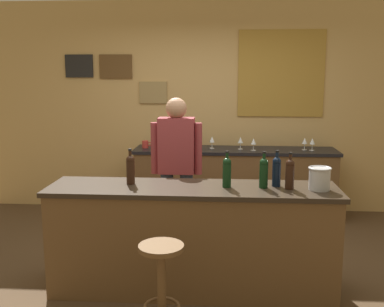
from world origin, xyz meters
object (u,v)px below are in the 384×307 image
Objects in this scene: wine_glass_b at (240,141)px; wine_glass_c at (254,142)px; bar_stool at (161,275)px; wine_glass_a at (212,140)px; wine_bottle_c at (264,172)px; wine_glass_d at (305,141)px; wine_bottle_e at (290,173)px; ice_bucket at (320,178)px; wine_bottle_a at (130,168)px; coffee_mug at (145,144)px; wine_bottle_d at (277,170)px; wine_bottle_b at (227,171)px; bartender at (177,165)px; wine_glass_e at (312,142)px.

wine_glass_b and wine_glass_c have the same top height.
wine_glass_a is at bearing 84.44° from bar_stool.
wine_bottle_c is at bearing 43.60° from bar_stool.
wine_glass_d is (0.65, 0.09, 0.00)m from wine_glass_c.
wine_glass_d is at bearing 77.06° from wine_bottle_e.
wine_bottle_a is at bearing 176.90° from ice_bucket.
wine_bottle_d is at bearing -53.55° from coffee_mug.
wine_glass_a is 0.54m from wine_glass_c.
wine_bottle_e is at bearing -6.75° from wine_bottle_c.
wine_bottle_c is at bearing -108.57° from wine_glass_d.
wine_bottle_c and wine_bottle_e have the same top height.
wine_bottle_d is at bearing -106.14° from wine_glass_d.
wine_bottle_c is at bearing -151.74° from wine_bottle_d.
wine_bottle_b reaches higher than coffee_mug.
wine_bottle_a is 1.00× the size of wine_bottle_b.
wine_bottle_e is (1.34, -0.07, 0.00)m from wine_bottle_a.
wine_bottle_e is 1.97× the size of wine_glass_b.
wine_glass_c is at bearing 95.05° from wine_bottle_e.
wine_bottle_d is 1.99m from wine_glass_b.
wine_bottle_c reaches higher than wine_glass_a.
wine_glass_c is (0.84, 1.16, 0.07)m from bartender.
wine_bottle_a reaches higher than coffee_mug.
wine_bottle_c is at bearing -86.55° from wine_glass_b.
bar_stool is 2.22× the size of wine_bottle_d.
wine_bottle_d reaches higher than wine_glass_a.
ice_bucket reaches higher than coffee_mug.
wine_bottle_e is 1.63× the size of ice_bucket.
ice_bucket is (0.45, -0.04, -0.04)m from wine_bottle_c.
bar_stool is 3.17m from wine_glass_e.
wine_glass_c is at bearing 88.91° from wine_bottle_c.
wine_bottle_e is at bearing 176.95° from ice_bucket.
wine_glass_c is 1.39m from coffee_mug.
bartender is at bearing 66.62° from wine_bottle_a.
wine_bottle_b is 2.05m from wine_glass_b.
coffee_mug is at bearing 102.07° from bar_stool.
wine_glass_d is 0.10m from wine_glass_e.
ice_bucket is (0.34, -0.10, -0.04)m from wine_bottle_d.
wine_bottle_a is 2.45× the size of coffee_mug.
bartender is 5.29× the size of wine_bottle_e.
wine_glass_e is 2.12m from coffee_mug.
wine_bottle_e is (0.10, -0.09, 0.00)m from wine_bottle_d.
wine_bottle_a is 0.82m from wine_bottle_b.
bar_stool is 5.44× the size of coffee_mug.
wine_bottle_c is at bearing -44.08° from bartender.
wine_bottle_a reaches higher than wine_glass_d.
wine_bottle_c is 1.97× the size of wine_glass_e.
wine_bottle_e is at bearing -105.50° from wine_glass_e.
ice_bucket reaches higher than wine_glass_d.
wine_glass_a is 1.00× the size of wine_glass_d.
coffee_mug is (-1.22, -0.00, -0.06)m from wine_glass_b.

